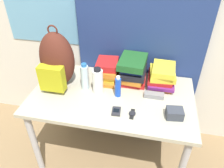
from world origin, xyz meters
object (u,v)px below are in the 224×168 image
(book_stack_right, at_px, (162,76))
(wristwatch, at_px, (132,114))
(backpack, at_px, (57,61))
(water_bottle, at_px, (85,77))
(sunglasses_case, at_px, (154,95))
(sports_bottle, at_px, (98,81))
(cell_phone, at_px, (116,111))
(book_stack_left, at_px, (107,70))
(camera_pouch, at_px, (175,113))
(sunscreen_bottle, at_px, (118,87))
(book_stack_center, at_px, (133,70))

(book_stack_right, xyz_separation_m, wristwatch, (-0.18, -0.41, -0.08))
(backpack, relative_size, book_stack_right, 1.94)
(water_bottle, xyz_separation_m, sunglasses_case, (0.55, -0.00, -0.09))
(water_bottle, distance_m, wristwatch, 0.48)
(book_stack_right, height_order, sports_bottle, sports_bottle)
(sports_bottle, bearing_deg, cell_phone, -46.99)
(book_stack_right, distance_m, cell_phone, 0.51)
(backpack, distance_m, book_stack_left, 0.42)
(water_bottle, xyz_separation_m, cell_phone, (0.30, -0.23, -0.10))
(backpack, distance_m, book_stack_right, 0.84)
(backpack, height_order, camera_pouch, backpack)
(sports_bottle, relative_size, sunscreen_bottle, 1.24)
(book_stack_right, relative_size, sunscreen_bottle, 1.46)
(book_stack_right, bearing_deg, cell_phone, -126.05)
(book_stack_right, relative_size, sports_bottle, 1.17)
(book_stack_right, relative_size, wristwatch, 2.51)
(cell_phone, relative_size, sunglasses_case, 0.61)
(book_stack_center, distance_m, sunglasses_case, 0.28)
(sports_bottle, height_order, sunscreen_bottle, sports_bottle)
(water_bottle, relative_size, wristwatch, 2.20)
(book_stack_left, distance_m, sunglasses_case, 0.45)
(backpack, height_order, cell_phone, backpack)
(backpack, xyz_separation_m, water_bottle, (0.22, -0.01, -0.11))
(book_stack_center, xyz_separation_m, sports_bottle, (-0.24, -0.21, -0.00))
(book_stack_right, relative_size, sunglasses_case, 1.73)
(water_bottle, height_order, sunglasses_case, water_bottle)
(book_stack_right, xyz_separation_m, water_bottle, (-0.59, -0.18, 0.02))
(book_stack_center, height_order, book_stack_right, book_stack_center)
(book_stack_left, xyz_separation_m, book_stack_right, (0.45, 0.01, 0.00))
(water_bottle, relative_size, cell_phone, 2.51)
(backpack, bearing_deg, book_stack_right, 11.44)
(backpack, distance_m, sunscreen_bottle, 0.52)
(water_bottle, bearing_deg, sports_bottle, -15.63)
(sunscreen_bottle, bearing_deg, book_stack_center, 69.38)
(wristwatch, bearing_deg, cell_phone, -179.23)
(sports_bottle, xyz_separation_m, sunglasses_case, (0.43, 0.03, -0.09))
(sunglasses_case, distance_m, camera_pouch, 0.24)
(water_bottle, bearing_deg, sunglasses_case, -0.32)
(sports_bottle, height_order, camera_pouch, sports_bottle)
(book_stack_left, xyz_separation_m, book_stack_center, (0.21, 0.01, 0.03))
(wristwatch, bearing_deg, backpack, 159.27)
(book_stack_right, xyz_separation_m, sports_bottle, (-0.48, -0.21, 0.02))
(water_bottle, relative_size, camera_pouch, 1.86)
(backpack, distance_m, water_bottle, 0.25)
(water_bottle, bearing_deg, book_stack_right, 16.77)
(camera_pouch, bearing_deg, sunglasses_case, 127.52)
(cell_phone, xyz_separation_m, camera_pouch, (0.40, 0.03, 0.03))
(book_stack_right, bearing_deg, water_bottle, -163.23)
(sunscreen_bottle, bearing_deg, water_bottle, 171.35)
(book_stack_left, xyz_separation_m, water_bottle, (-0.14, -0.17, 0.02))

